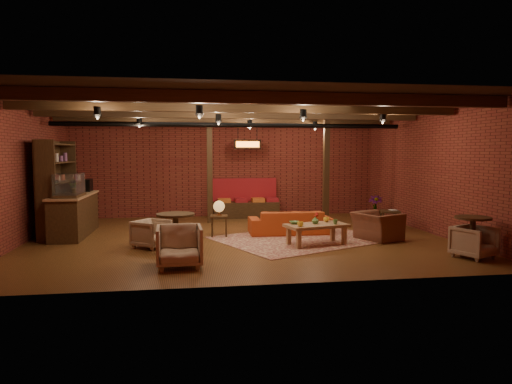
{
  "coord_description": "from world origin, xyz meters",
  "views": [
    {
      "loc": [
        -1.22,
        -11.01,
        2.11
      ],
      "look_at": [
        0.44,
        0.2,
        1.12
      ],
      "focal_mm": 32.0,
      "sensor_mm": 36.0,
      "label": 1
    }
  ],
  "objects": [
    {
      "name": "round_table_left",
      "position": [
        -1.5,
        -1.42,
        0.56
      ],
      "size": [
        0.8,
        0.8,
        0.83
      ],
      "color": "black",
      "rests_on": "floor"
    },
    {
      "name": "ceiling_pipe",
      "position": [
        0.0,
        1.6,
        2.85
      ],
      "size": [
        9.6,
        0.12,
        0.12
      ],
      "primitive_type": "cylinder",
      "rotation": [
        0.0,
        1.57,
        0.0
      ],
      "color": "black",
      "rests_on": "ceiling"
    },
    {
      "name": "plant_counter",
      "position": [
        -4.0,
        1.2,
        1.22
      ],
      "size": [
        0.35,
        0.39,
        0.3
      ],
      "primitive_type": "imported",
      "color": "#337F33",
      "rests_on": "service_counter"
    },
    {
      "name": "floor",
      "position": [
        0.0,
        0.0,
        0.0
      ],
      "size": [
        10.0,
        10.0,
        0.0
      ],
      "primitive_type": "plane",
      "color": "#412910",
      "rests_on": "ground"
    },
    {
      "name": "plant_tall",
      "position": [
        4.4,
        2.12,
        1.18
      ],
      "size": [
        1.74,
        1.74,
        2.37
      ],
      "primitive_type": "imported",
      "rotation": [
        0.0,
        0.0,
        -0.41
      ],
      "color": "#4C7F4C",
      "rests_on": "floor"
    },
    {
      "name": "wall_front",
      "position": [
        0.0,
        -4.0,
        1.6
      ],
      "size": [
        10.0,
        0.02,
        3.2
      ],
      "primitive_type": "cube",
      "color": "maroon",
      "rests_on": "ground"
    },
    {
      "name": "coffee_table",
      "position": [
        1.62,
        -1.07,
        0.42
      ],
      "size": [
        1.52,
        1.01,
        0.73
      ],
      "rotation": [
        0.0,
        0.0,
        0.24
      ],
      "color": "#8B6241",
      "rests_on": "floor"
    },
    {
      "name": "side_table_lamp",
      "position": [
        -0.48,
        0.3,
        0.69
      ],
      "size": [
        0.46,
        0.46,
        0.9
      ],
      "rotation": [
        0.0,
        0.0,
        -0.08
      ],
      "color": "black",
      "rests_on": "floor"
    },
    {
      "name": "ceiling",
      "position": [
        0.0,
        0.0,
        3.2
      ],
      "size": [
        10.0,
        8.0,
        0.02
      ],
      "primitive_type": "cube",
      "color": "black",
      "rests_on": "wall_back"
    },
    {
      "name": "sofa",
      "position": [
        1.35,
        0.39,
        0.31
      ],
      "size": [
        2.11,
        0.85,
        0.61
      ],
      "primitive_type": "imported",
      "rotation": [
        0.0,
        0.0,
        3.13
      ],
      "color": "#A63B17",
      "rests_on": "floor"
    },
    {
      "name": "armchair_right",
      "position": [
        3.25,
        -0.7,
        0.45
      ],
      "size": [
        0.99,
        1.19,
        0.89
      ],
      "primitive_type": "imported",
      "rotation": [
        0.0,
        0.0,
        1.95
      ],
      "color": "brown",
      "rests_on": "floor"
    },
    {
      "name": "rug",
      "position": [
        1.46,
        -0.33,
        0.01
      ],
      "size": [
        4.62,
        4.18,
        0.01
      ],
      "primitive_type": "cube",
      "rotation": [
        0.0,
        0.0,
        0.43
      ],
      "color": "maroon",
      "rests_on": "floor"
    },
    {
      "name": "ceiling_spotlights",
      "position": [
        0.0,
        0.0,
        2.86
      ],
      "size": [
        6.4,
        4.4,
        0.28
      ],
      "primitive_type": null,
      "color": "black",
      "rests_on": "ceiling"
    },
    {
      "name": "wall_back",
      "position": [
        0.0,
        4.0,
        1.6
      ],
      "size": [
        10.0,
        0.02,
        3.2
      ],
      "primitive_type": "cube",
      "color": "maroon",
      "rests_on": "ground"
    },
    {
      "name": "round_table_right",
      "position": [
        4.4,
        -2.71,
        0.55
      ],
      "size": [
        0.7,
        0.7,
        0.82
      ],
      "color": "black",
      "rests_on": "floor"
    },
    {
      "name": "armchair_b",
      "position": [
        -1.41,
        -2.63,
        0.42
      ],
      "size": [
        0.85,
        0.8,
        0.84
      ],
      "primitive_type": "imported",
      "rotation": [
        0.0,
        0.0,
        0.04
      ],
      "color": "beige",
      "rests_on": "floor"
    },
    {
      "name": "service_counter",
      "position": [
        -4.1,
        1.0,
        0.8
      ],
      "size": [
        0.8,
        2.5,
        1.6
      ],
      "primitive_type": null,
      "color": "black",
      "rests_on": "ground"
    },
    {
      "name": "post_left",
      "position": [
        -0.6,
        2.6,
        1.6
      ],
      "size": [
        0.16,
        0.16,
        3.2
      ],
      "primitive_type": "cube",
      "color": "black",
      "rests_on": "ground"
    },
    {
      "name": "armchair_far",
      "position": [
        4.4,
        -2.78,
        0.35
      ],
      "size": [
        0.88,
        0.86,
        0.7
      ],
      "primitive_type": "imported",
      "rotation": [
        0.0,
        0.0,
        0.4
      ],
      "color": "beige",
      "rests_on": "floor"
    },
    {
      "name": "ceiling_beams",
      "position": [
        0.0,
        0.0,
        3.08
      ],
      "size": [
        9.8,
        6.4,
        0.22
      ],
      "primitive_type": null,
      "color": "black",
      "rests_on": "ceiling"
    },
    {
      "name": "side_table_book",
      "position": [
        4.1,
        0.43,
        0.51
      ],
      "size": [
        0.61,
        0.61,
        0.57
      ],
      "rotation": [
        0.0,
        0.0,
        -0.27
      ],
      "color": "black",
      "rests_on": "floor"
    },
    {
      "name": "wall_right",
      "position": [
        5.0,
        0.0,
        1.6
      ],
      "size": [
        0.02,
        8.0,
        3.2
      ],
      "primitive_type": "cube",
      "color": "maroon",
      "rests_on": "ground"
    },
    {
      "name": "banquette",
      "position": [
        0.6,
        3.55,
        0.5
      ],
      "size": [
        2.1,
        0.7,
        1.0
      ],
      "primitive_type": null,
      "color": "maroon",
      "rests_on": "ground"
    },
    {
      "name": "wall_left",
      "position": [
        -5.0,
        0.0,
        1.6
      ],
      "size": [
        0.02,
        8.0,
        3.2
      ],
      "primitive_type": "cube",
      "color": "maroon",
      "rests_on": "ground"
    },
    {
      "name": "service_sign",
      "position": [
        0.6,
        3.1,
        2.35
      ],
      "size": [
        0.86,
        0.06,
        0.3
      ],
      "primitive_type": "cube",
      "color": "orange",
      "rests_on": "ceiling"
    },
    {
      "name": "armchair_a",
      "position": [
        -2.06,
        -0.82,
        0.34
      ],
      "size": [
        0.89,
        0.9,
        0.68
      ],
      "primitive_type": "imported",
      "rotation": [
        0.0,
        0.0,
        0.94
      ],
      "color": "beige",
      "rests_on": "floor"
    },
    {
      "name": "post_right",
      "position": [
        2.8,
        2.0,
        1.6
      ],
      "size": [
        0.16,
        0.16,
        3.2
      ],
      "primitive_type": "cube",
      "color": "black",
      "rests_on": "ground"
    },
    {
      "name": "shelving_hutch",
      "position": [
        -4.5,
        1.1,
        1.2
      ],
      "size": [
        0.52,
        2.0,
        2.4
      ],
      "primitive_type": null,
      "color": "black",
      "rests_on": "ground"
    }
  ]
}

